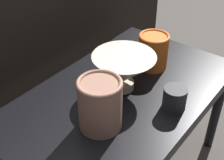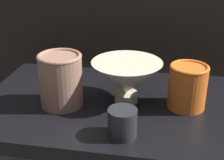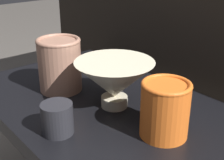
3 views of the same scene
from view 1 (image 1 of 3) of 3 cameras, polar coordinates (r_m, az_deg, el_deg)
table at (r=1.01m, az=1.80°, el=-4.15°), size 0.80×0.48×0.41m
couch_backdrop at (r=1.34m, az=-18.55°, el=7.95°), size 1.52×0.50×0.87m
bowl at (r=0.96m, az=2.16°, el=1.92°), size 0.20×0.20×0.12m
vase_textured_left at (r=0.82m, az=-2.20°, el=-4.31°), size 0.12×0.12×0.15m
vase_colorful_right at (r=1.08m, az=7.54°, el=5.37°), size 0.10×0.10×0.12m
cup at (r=0.92m, az=11.37°, el=-3.30°), size 0.07×0.07×0.07m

